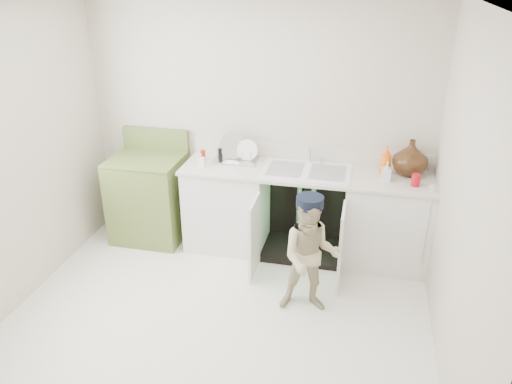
% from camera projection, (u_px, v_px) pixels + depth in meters
% --- Properties ---
extents(ground, '(3.50, 3.50, 0.00)m').
position_uv_depth(ground, '(219.00, 317.00, 4.23)').
color(ground, silver).
rests_on(ground, ground).
extents(room_shell, '(6.00, 5.50, 1.26)m').
position_uv_depth(room_shell, '(213.00, 182.00, 3.70)').
color(room_shell, beige).
rests_on(room_shell, ground).
extents(counter_run, '(2.44, 1.02, 1.24)m').
position_uv_depth(counter_run, '(308.00, 210.00, 4.98)').
color(counter_run, white).
rests_on(counter_run, ground).
extents(avocado_stove, '(0.73, 0.65, 1.13)m').
position_uv_depth(avocado_stove, '(150.00, 196.00, 5.30)').
color(avocado_stove, olive).
rests_on(avocado_stove, ground).
extents(repair_worker, '(0.56, 0.81, 1.06)m').
position_uv_depth(repair_worker, '(311.00, 255.00, 4.12)').
color(repair_worker, tan).
rests_on(repair_worker, ground).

